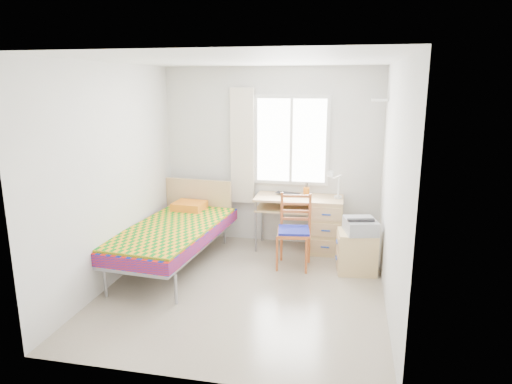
# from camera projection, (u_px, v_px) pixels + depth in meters

# --- Properties ---
(floor) EXTENTS (3.50, 3.50, 0.00)m
(floor) POSITION_uv_depth(u_px,v_px,m) (245.00, 288.00, 5.39)
(floor) COLOR #BCAD93
(floor) RESTS_ON ground
(ceiling) EXTENTS (3.50, 3.50, 0.00)m
(ceiling) POSITION_uv_depth(u_px,v_px,m) (243.00, 60.00, 4.79)
(ceiling) COLOR white
(ceiling) RESTS_ON wall_back
(wall_back) EXTENTS (3.20, 0.00, 3.20)m
(wall_back) POSITION_uv_depth(u_px,v_px,m) (271.00, 157.00, 6.75)
(wall_back) COLOR silver
(wall_back) RESTS_ON ground
(wall_left) EXTENTS (0.00, 3.50, 3.50)m
(wall_left) POSITION_uv_depth(u_px,v_px,m) (113.00, 175.00, 5.40)
(wall_left) COLOR silver
(wall_left) RESTS_ON ground
(wall_right) EXTENTS (0.00, 3.50, 3.50)m
(wall_right) POSITION_uv_depth(u_px,v_px,m) (393.00, 187.00, 4.77)
(wall_right) COLOR silver
(wall_right) RESTS_ON ground
(window) EXTENTS (1.10, 0.04, 1.30)m
(window) POSITION_uv_depth(u_px,v_px,m) (291.00, 141.00, 6.62)
(window) COLOR white
(window) RESTS_ON wall_back
(curtain) EXTENTS (0.35, 0.05, 1.70)m
(curtain) POSITION_uv_depth(u_px,v_px,m) (242.00, 146.00, 6.74)
(curtain) COLOR white
(curtain) RESTS_ON wall_back
(floating_shelf) EXTENTS (0.20, 0.32, 0.03)m
(floating_shelf) POSITION_uv_depth(u_px,v_px,m) (380.00, 100.00, 5.93)
(floating_shelf) COLOR white
(floating_shelf) RESTS_ON wall_right
(bed) EXTENTS (1.21, 2.28, 0.96)m
(bed) POSITION_uv_depth(u_px,v_px,m) (175.00, 231.00, 6.01)
(bed) COLOR #92939A
(bed) RESTS_ON floor
(desk) EXTENTS (1.25, 0.58, 0.78)m
(desk) POSITION_uv_depth(u_px,v_px,m) (322.00, 222.00, 6.52)
(desk) COLOR tan
(desk) RESTS_ON floor
(chair) EXTENTS (0.47, 0.47, 0.97)m
(chair) POSITION_uv_depth(u_px,v_px,m) (295.00, 226.00, 5.95)
(chair) COLOR #AF5E21
(chair) RESTS_ON floor
(cabinet) EXTENTS (0.53, 0.48, 0.53)m
(cabinet) POSITION_uv_depth(u_px,v_px,m) (357.00, 252.00, 5.82)
(cabinet) COLOR tan
(cabinet) RESTS_ON floor
(printer) EXTENTS (0.46, 0.50, 0.19)m
(printer) POSITION_uv_depth(u_px,v_px,m) (360.00, 226.00, 5.72)
(printer) COLOR #A6A9AE
(printer) RESTS_ON cabinet
(laptop) EXTENTS (0.39, 0.29, 0.03)m
(laptop) POSITION_uv_depth(u_px,v_px,m) (287.00, 195.00, 6.59)
(laptop) COLOR black
(laptop) RESTS_ON desk
(pen_cup) EXTENTS (0.11, 0.11, 0.11)m
(pen_cup) POSITION_uv_depth(u_px,v_px,m) (306.00, 191.00, 6.61)
(pen_cup) COLOR orange
(pen_cup) RESTS_ON desk
(task_lamp) EXTENTS (0.23, 0.33, 0.43)m
(task_lamp) POSITION_uv_depth(u_px,v_px,m) (334.00, 181.00, 6.28)
(task_lamp) COLOR white
(task_lamp) RESTS_ON desk
(book) EXTENTS (0.23, 0.27, 0.02)m
(book) POSITION_uv_depth(u_px,v_px,m) (282.00, 209.00, 6.58)
(book) COLOR gray
(book) RESTS_ON desk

